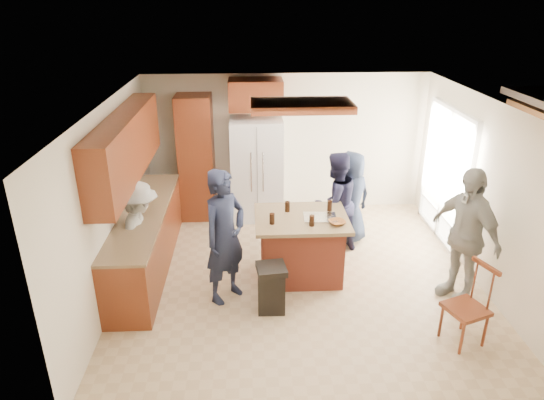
{
  "coord_description": "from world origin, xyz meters",
  "views": [
    {
      "loc": [
        -0.69,
        -5.93,
        3.77
      ],
      "look_at": [
        -0.38,
        0.16,
        1.15
      ],
      "focal_mm": 32.0,
      "sensor_mm": 36.0,
      "label": 1
    }
  ],
  "objects_px": {
    "person_behind_left": "(335,203)",
    "kitchen_island": "(301,246)",
    "person_counter": "(141,234)",
    "person_behind_right": "(350,198)",
    "trash_bin": "(271,288)",
    "spindle_chair": "(467,308)",
    "refrigerator": "(257,169)",
    "person_front_left": "(225,237)",
    "person_side_right": "(465,235)"
  },
  "relations": [
    {
      "from": "person_counter",
      "to": "kitchen_island",
      "type": "height_order",
      "value": "person_counter"
    },
    {
      "from": "refrigerator",
      "to": "kitchen_island",
      "type": "relative_size",
      "value": 1.41
    },
    {
      "from": "person_front_left",
      "to": "refrigerator",
      "type": "bearing_deg",
      "value": 33.13
    },
    {
      "from": "person_behind_right",
      "to": "person_side_right",
      "type": "relative_size",
      "value": 0.83
    },
    {
      "from": "person_side_right",
      "to": "person_behind_left",
      "type": "bearing_deg",
      "value": -156.34
    },
    {
      "from": "kitchen_island",
      "to": "person_side_right",
      "type": "bearing_deg",
      "value": -16.82
    },
    {
      "from": "trash_bin",
      "to": "kitchen_island",
      "type": "bearing_deg",
      "value": 60.02
    },
    {
      "from": "person_behind_left",
      "to": "kitchen_island",
      "type": "relative_size",
      "value": 1.26
    },
    {
      "from": "kitchen_island",
      "to": "spindle_chair",
      "type": "xyz_separation_m",
      "value": [
        1.75,
        -1.52,
        -0.02
      ]
    },
    {
      "from": "person_behind_left",
      "to": "kitchen_island",
      "type": "distance_m",
      "value": 0.99
    },
    {
      "from": "trash_bin",
      "to": "spindle_chair",
      "type": "distance_m",
      "value": 2.33
    },
    {
      "from": "kitchen_island",
      "to": "person_behind_right",
      "type": "bearing_deg",
      "value": 48.83
    },
    {
      "from": "person_front_left",
      "to": "spindle_chair",
      "type": "relative_size",
      "value": 1.81
    },
    {
      "from": "person_behind_left",
      "to": "spindle_chair",
      "type": "bearing_deg",
      "value": 89.66
    },
    {
      "from": "trash_bin",
      "to": "spindle_chair",
      "type": "bearing_deg",
      "value": -18.51
    },
    {
      "from": "person_behind_right",
      "to": "person_side_right",
      "type": "xyz_separation_m",
      "value": [
        1.14,
        -1.63,
        0.15
      ]
    },
    {
      "from": "person_behind_left",
      "to": "trash_bin",
      "type": "xyz_separation_m",
      "value": [
        -1.04,
        -1.51,
        -0.49
      ]
    },
    {
      "from": "person_counter",
      "to": "refrigerator",
      "type": "xyz_separation_m",
      "value": [
        1.63,
        2.08,
        0.16
      ]
    },
    {
      "from": "person_front_left",
      "to": "refrigerator",
      "type": "xyz_separation_m",
      "value": [
        0.46,
        2.54,
        -0.0
      ]
    },
    {
      "from": "person_counter",
      "to": "person_behind_right",
      "type": "bearing_deg",
      "value": -68.79
    },
    {
      "from": "person_side_right",
      "to": "spindle_chair",
      "type": "xyz_separation_m",
      "value": [
        -0.28,
        -0.91,
        -0.46
      ]
    },
    {
      "from": "person_behind_right",
      "to": "person_counter",
      "type": "height_order",
      "value": "person_behind_right"
    },
    {
      "from": "kitchen_island",
      "to": "person_front_left",
      "type": "bearing_deg",
      "value": -154.96
    },
    {
      "from": "person_front_left",
      "to": "person_counter",
      "type": "relative_size",
      "value": 1.22
    },
    {
      "from": "refrigerator",
      "to": "person_behind_right",
      "type": "bearing_deg",
      "value": -35.55
    },
    {
      "from": "refrigerator",
      "to": "trash_bin",
      "type": "xyz_separation_m",
      "value": [
        0.12,
        -2.84,
        -0.58
      ]
    },
    {
      "from": "person_behind_right",
      "to": "trash_bin",
      "type": "distance_m",
      "value": 2.29
    },
    {
      "from": "person_behind_left",
      "to": "person_side_right",
      "type": "xyz_separation_m",
      "value": [
        1.44,
        -1.34,
        0.11
      ]
    },
    {
      "from": "kitchen_island",
      "to": "trash_bin",
      "type": "bearing_deg",
      "value": -119.98
    },
    {
      "from": "refrigerator",
      "to": "person_counter",
      "type": "bearing_deg",
      "value": -128.05
    },
    {
      "from": "person_behind_left",
      "to": "trash_bin",
      "type": "relative_size",
      "value": 2.57
    },
    {
      "from": "person_front_left",
      "to": "trash_bin",
      "type": "distance_m",
      "value": 0.88
    },
    {
      "from": "refrigerator",
      "to": "kitchen_island",
      "type": "xyz_separation_m",
      "value": [
        0.57,
        -2.06,
        -0.43
      ]
    },
    {
      "from": "person_side_right",
      "to": "spindle_chair",
      "type": "relative_size",
      "value": 1.84
    },
    {
      "from": "person_front_left",
      "to": "person_behind_right",
      "type": "height_order",
      "value": "person_front_left"
    },
    {
      "from": "person_front_left",
      "to": "person_counter",
      "type": "height_order",
      "value": "person_front_left"
    },
    {
      "from": "person_front_left",
      "to": "person_counter",
      "type": "distance_m",
      "value": 1.26
    },
    {
      "from": "person_behind_right",
      "to": "spindle_chair",
      "type": "xyz_separation_m",
      "value": [
        0.86,
        -2.54,
        -0.31
      ]
    },
    {
      "from": "person_behind_right",
      "to": "kitchen_island",
      "type": "height_order",
      "value": "person_behind_right"
    },
    {
      "from": "person_behind_right",
      "to": "person_behind_left",
      "type": "bearing_deg",
      "value": 20.36
    },
    {
      "from": "person_behind_left",
      "to": "person_behind_right",
      "type": "bearing_deg",
      "value": -163.15
    },
    {
      "from": "person_behind_right",
      "to": "spindle_chair",
      "type": "height_order",
      "value": "person_behind_right"
    },
    {
      "from": "refrigerator",
      "to": "kitchen_island",
      "type": "distance_m",
      "value": 2.18
    },
    {
      "from": "person_front_left",
      "to": "person_behind_right",
      "type": "distance_m",
      "value": 2.44
    },
    {
      "from": "person_front_left",
      "to": "person_side_right",
      "type": "bearing_deg",
      "value": -49.08
    },
    {
      "from": "person_front_left",
      "to": "kitchen_island",
      "type": "bearing_deg",
      "value": -21.56
    },
    {
      "from": "kitchen_island",
      "to": "trash_bin",
      "type": "distance_m",
      "value": 0.92
    },
    {
      "from": "person_side_right",
      "to": "trash_bin",
      "type": "height_order",
      "value": "person_side_right"
    },
    {
      "from": "kitchen_island",
      "to": "person_counter",
      "type": "bearing_deg",
      "value": -179.46
    },
    {
      "from": "person_front_left",
      "to": "trash_bin",
      "type": "xyz_separation_m",
      "value": [
        0.58,
        -0.3,
        -0.58
      ]
    }
  ]
}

